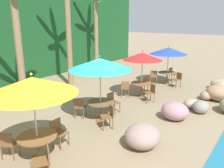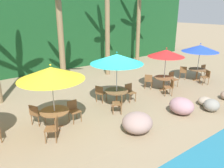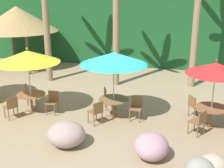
# 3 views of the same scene
# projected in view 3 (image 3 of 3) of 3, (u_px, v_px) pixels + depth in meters

# --- Properties ---
(ground_plane) EXTENTS (120.00, 120.00, 0.00)m
(ground_plane) POSITION_uv_depth(u_px,v_px,m) (110.00, 120.00, 10.84)
(ground_plane) COLOR #937F60
(terrace_deck) EXTENTS (18.00, 5.20, 0.01)m
(terrace_deck) POSITION_uv_depth(u_px,v_px,m) (110.00, 119.00, 10.84)
(terrace_deck) COLOR #937F60
(terrace_deck) RESTS_ON ground
(foliage_backdrop) EXTENTS (28.00, 2.40, 6.00)m
(foliage_backdrop) POSITION_uv_depth(u_px,v_px,m) (148.00, 16.00, 18.19)
(foliage_backdrop) COLOR #194C23
(foliage_backdrop) RESTS_ON ground
(rock_seawall) EXTENTS (15.88, 2.99, 0.96)m
(rock_seawall) POSITION_uv_depth(u_px,v_px,m) (88.00, 157.00, 7.74)
(rock_seawall) COLOR gray
(rock_seawall) RESTS_ON ground
(umbrella_yellow) EXTENTS (2.41, 2.41, 2.55)m
(umbrella_yellow) POSITION_uv_depth(u_px,v_px,m) (27.00, 57.00, 10.84)
(umbrella_yellow) COLOR silver
(umbrella_yellow) RESTS_ON ground
(dining_table_yellow) EXTENTS (1.10, 1.10, 0.74)m
(dining_table_yellow) POSITION_uv_depth(u_px,v_px,m) (31.00, 97.00, 11.33)
(dining_table_yellow) COLOR brown
(dining_table_yellow) RESTS_ON ground
(chair_yellow_seaward) EXTENTS (0.44, 0.44, 0.87)m
(chair_yellow_seaward) POSITION_uv_depth(u_px,v_px,m) (53.00, 100.00, 11.27)
(chair_yellow_seaward) COLOR brown
(chair_yellow_seaward) RESTS_ON ground
(chair_yellow_inland) EXTENTS (0.58, 0.58, 0.87)m
(chair_yellow_inland) POSITION_uv_depth(u_px,v_px,m) (29.00, 93.00, 12.13)
(chair_yellow_inland) COLOR brown
(chair_yellow_inland) RESTS_ON ground
(chair_yellow_left) EXTENTS (0.59, 0.58, 0.87)m
(chair_yellow_left) POSITION_uv_depth(u_px,v_px,m) (11.00, 106.00, 10.75)
(chair_yellow_left) COLOR brown
(chair_yellow_left) RESTS_ON ground
(umbrella_teal) EXTENTS (2.42, 2.42, 2.59)m
(umbrella_teal) POSITION_uv_depth(u_px,v_px,m) (114.00, 58.00, 10.34)
(umbrella_teal) COLOR silver
(umbrella_teal) RESTS_ON ground
(dining_table_teal) EXTENTS (1.10, 1.10, 0.74)m
(dining_table_teal) POSITION_uv_depth(u_px,v_px,m) (114.00, 102.00, 10.84)
(dining_table_teal) COLOR brown
(dining_table_teal) RESTS_ON ground
(chair_teal_seaward) EXTENTS (0.44, 0.45, 0.87)m
(chair_teal_seaward) POSITION_uv_depth(u_px,v_px,m) (137.00, 106.00, 10.71)
(chair_teal_seaward) COLOR brown
(chair_teal_seaward) RESTS_ON ground
(chair_teal_inland) EXTENTS (0.56, 0.56, 0.87)m
(chair_teal_inland) POSITION_uv_depth(u_px,v_px,m) (108.00, 97.00, 11.66)
(chair_teal_inland) COLOR brown
(chair_teal_inland) RESTS_ON ground
(chair_teal_left) EXTENTS (0.59, 0.59, 0.87)m
(chair_teal_left) POSITION_uv_depth(u_px,v_px,m) (96.00, 111.00, 10.30)
(chair_teal_left) COLOR brown
(chair_teal_left) RESTS_ON ground
(umbrella_red) EXTENTS (1.99, 1.99, 2.42)m
(umbrella_red) POSITION_uv_depth(u_px,v_px,m) (216.00, 68.00, 9.61)
(umbrella_red) COLOR silver
(umbrella_red) RESTS_ON ground
(dining_table_red) EXTENTS (1.10, 1.10, 0.74)m
(dining_table_red) POSITION_uv_depth(u_px,v_px,m) (211.00, 111.00, 10.07)
(dining_table_red) COLOR brown
(dining_table_red) RESTS_ON ground
(chair_red_inland) EXTENTS (0.59, 0.59, 0.87)m
(chair_red_inland) POSITION_uv_depth(u_px,v_px,m) (194.00, 105.00, 10.83)
(chair_red_inland) COLOR brown
(chair_red_inland) RESTS_ON ground
(chair_red_left) EXTENTS (0.59, 0.59, 0.87)m
(chair_red_left) POSITION_uv_depth(u_px,v_px,m) (199.00, 121.00, 9.51)
(chair_red_left) COLOR brown
(chair_red_left) RESTS_ON ground
(palm_tree_second) EXTENTS (2.75, 2.58, 5.82)m
(palm_tree_second) POSITION_uv_depth(u_px,v_px,m) (116.00, 6.00, 13.62)
(palm_tree_second) COLOR olive
(palm_tree_second) RESTS_ON ground
(palapa_hut) EXTENTS (4.79, 4.79, 3.65)m
(palapa_hut) POSITION_uv_depth(u_px,v_px,m) (17.00, 19.00, 17.26)
(palapa_hut) COLOR brown
(palapa_hut) RESTS_ON ground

